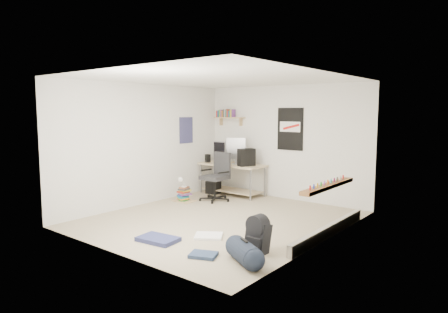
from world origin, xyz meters
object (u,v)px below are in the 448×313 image
Objects in this scene: office_chair at (215,178)px; duffel_bag at (244,253)px; backpack at (258,238)px; book_stack at (184,194)px; desk at (232,179)px.

office_chair is 3.66m from duffel_bag.
book_stack is (-3.00, 1.61, -0.05)m from backpack.
desk is 1.28m from book_stack.
book_stack is at bearing -83.52° from desk.
desk is 3.76× the size of backpack.
duffel_bag is at bearing -33.73° from book_stack.
desk is at bearing 103.21° from office_chair.
office_chair is 2.39× the size of book_stack.
office_chair is at bearing 144.11° from backpack.
office_chair is at bearing -58.63° from desk.
desk is 3.85m from backpack.
book_stack is (-3.09, 2.07, 0.01)m from duffel_bag.
backpack is 0.47m from duffel_bag.
backpack is at bearing -28.27° from book_stack.
duffel_bag is (0.10, -0.45, -0.06)m from backpack.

